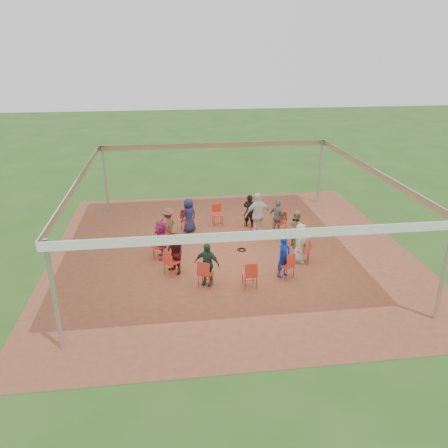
{
  "coord_description": "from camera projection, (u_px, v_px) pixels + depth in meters",
  "views": [
    {
      "loc": [
        -2.15,
        -14.43,
        7.01
      ],
      "look_at": [
        -0.22,
        0.3,
        0.99
      ],
      "focal_mm": 35.0,
      "sensor_mm": 36.0,
      "label": 1
    }
  ],
  "objects": [
    {
      "name": "person_seated_6",
      "position": [
        174.0,
        254.0,
        14.33
      ],
      "size": [
        0.71,
        0.79,
        1.42
      ],
      "primitive_type": "imported",
      "rotation": [
        0.0,
        0.0,
        -0.97
      ],
      "color": "#3F0F14",
      "rests_on": "ground"
    },
    {
      "name": "chair_2",
      "position": [
        250.0,
        216.0,
        18.31
      ],
      "size": [
        0.57,
        0.58,
        0.9
      ],
      "primitive_type": null,
      "rotation": [
        0.0,
        0.0,
        2.69
      ],
      "color": "red",
      "rests_on": "ground"
    },
    {
      "name": "person_seated_8",
      "position": [
        284.0,
        257.0,
        14.13
      ],
      "size": [
        0.62,
        0.57,
        1.42
      ],
      "primitive_type": "imported",
      "rotation": [
        0.0,
        0.0,
        0.6
      ],
      "color": "#0C2C94",
      "rests_on": "ground"
    },
    {
      "name": "standing_person",
      "position": [
        258.0,
        215.0,
        17.13
      ],
      "size": [
        1.11,
        0.65,
        1.8
      ],
      "primitive_type": "imported",
      "rotation": [
        0.0,
        0.0,
        3.25
      ],
      "color": "silver",
      "rests_on": "ground"
    },
    {
      "name": "chair_5",
      "position": [
        165.0,
        231.0,
        16.76
      ],
      "size": [
        0.58,
        0.57,
        0.9
      ],
      "primitive_type": null,
      "rotation": [
        0.0,
        0.0,
        -2.02
      ],
      "color": "red",
      "rests_on": "ground"
    },
    {
      "name": "laptop",
      "position": [
        293.0,
        230.0,
        16.34
      ],
      "size": [
        0.26,
        0.32,
        0.21
      ],
      "rotation": [
        0.0,
        0.0,
        1.64
      ],
      "color": "#B7B7BC",
      "rests_on": "ground"
    },
    {
      "name": "chair_0",
      "position": [
        299.0,
        235.0,
        16.48
      ],
      "size": [
        0.47,
        0.45,
        0.9
      ],
      "primitive_type": null,
      "rotation": [
        0.0,
        0.0,
        1.64
      ],
      "color": "red",
      "rests_on": "ground"
    },
    {
      "name": "cable_coil",
      "position": [
        242.0,
        250.0,
        16.24
      ],
      "size": [
        0.4,
        0.4,
        0.03
      ],
      "rotation": [
        0.0,
        0.0,
        -0.29
      ],
      "color": "black",
      "rests_on": "ground"
    },
    {
      "name": "person_seated_0",
      "position": [
        297.0,
        228.0,
        16.36
      ],
      "size": [
        0.45,
        0.72,
        1.42
      ],
      "primitive_type": "imported",
      "rotation": [
        0.0,
        0.0,
        1.64
      ],
      "color": "#97875A",
      "rests_on": "ground"
    },
    {
      "name": "chair_1",
      "position": [
        279.0,
        222.0,
        17.61
      ],
      "size": [
        0.6,
        0.59,
        0.9
      ],
      "primitive_type": null,
      "rotation": [
        0.0,
        0.0,
        2.17
      ],
      "color": "red",
      "rests_on": "ground"
    },
    {
      "name": "chair_3",
      "position": [
        218.0,
        215.0,
        18.39
      ],
      "size": [
        0.45,
        0.47,
        0.9
      ],
      "primitive_type": null,
      "rotation": [
        0.0,
        0.0,
        -3.07
      ],
      "color": "red",
      "rests_on": "ground"
    },
    {
      "name": "chair_11",
      "position": [
        303.0,
        250.0,
        15.21
      ],
      "size": [
        0.58,
        0.57,
        0.9
      ],
      "primitive_type": null,
      "rotation": [
        0.0,
        0.0,
        1.12
      ],
      "color": "red",
      "rests_on": "ground"
    },
    {
      "name": "person_seated_2",
      "position": [
        249.0,
        211.0,
        18.11
      ],
      "size": [
        0.61,
        0.53,
        1.42
      ],
      "primitive_type": "imported",
      "rotation": [
        0.0,
        0.0,
        2.69
      ],
      "color": "black",
      "rests_on": "ground"
    },
    {
      "name": "dirt_patch",
      "position": [
        231.0,
        251.0,
        16.15
      ],
      "size": [
        13.0,
        13.0,
        0.0
      ],
      "primitive_type": "plane",
      "color": "brown",
      "rests_on": "ground"
    },
    {
      "name": "chair_6",
      "position": [
        158.0,
        246.0,
        15.49
      ],
      "size": [
        0.47,
        0.45,
        0.9
      ],
      "primitive_type": null,
      "rotation": [
        0.0,
        0.0,
        -1.5
      ],
      "color": "red",
      "rests_on": "ground"
    },
    {
      "name": "ground",
      "position": [
        231.0,
        251.0,
        16.15
      ],
      "size": [
        80.0,
        80.0,
        0.0
      ],
      "primitive_type": "plane",
      "color": "#264E18",
      "rests_on": "ground"
    },
    {
      "name": "chair_8",
      "position": [
        206.0,
        273.0,
        13.65
      ],
      "size": [
        0.57,
        0.58,
        0.9
      ],
      "primitive_type": null,
      "rotation": [
        0.0,
        0.0,
        -0.45
      ],
      "color": "red",
      "rests_on": "ground"
    },
    {
      "name": "person_seated_3",
      "position": [
        189.0,
        215.0,
        17.64
      ],
      "size": [
        0.79,
        0.71,
        1.42
      ],
      "primitive_type": "imported",
      "rotation": [
        0.0,
        0.0,
        -2.55
      ],
      "color": "#1C1F43",
      "rests_on": "ground"
    },
    {
      "name": "chair_10",
      "position": [
        286.0,
        265.0,
        14.15
      ],
      "size": [
        0.59,
        0.6,
        0.9
      ],
      "primitive_type": null,
      "rotation": [
        0.0,
        0.0,
        0.6
      ],
      "color": "red",
      "rests_on": "ground"
    },
    {
      "name": "person_seated_5",
      "position": [
        161.0,
        239.0,
        15.41
      ],
      "size": [
        0.58,
        1.35,
        1.42
      ],
      "primitive_type": "imported",
      "rotation": [
        0.0,
        0.0,
        -1.5
      ],
      "color": "#9A2167",
      "rests_on": "ground"
    },
    {
      "name": "chair_4",
      "position": [
        187.0,
        220.0,
        17.82
      ],
      "size": [
        0.59,
        0.6,
        0.9
      ],
      "primitive_type": null,
      "rotation": [
        0.0,
        0.0,
        -2.55
      ],
      "color": "red",
      "rests_on": "ground"
    },
    {
      "name": "person_seated_9",
      "position": [
        300.0,
        243.0,
        15.15
      ],
      "size": [
        0.65,
        0.79,
        1.42
      ],
      "primitive_type": "imported",
      "rotation": [
        0.0,
        0.0,
        1.12
      ],
      "color": "#A6A492",
      "rests_on": "ground"
    },
    {
      "name": "chair_9",
      "position": [
        249.0,
        274.0,
        13.58
      ],
      "size": [
        0.45,
        0.47,
        0.9
      ],
      "primitive_type": null,
      "rotation": [
        0.0,
        0.0,
        0.07
      ],
      "color": "red",
      "rests_on": "ground"
    },
    {
      "name": "person_seated_7",
      "position": [
        207.0,
        264.0,
        13.66
      ],
      "size": [
        0.93,
        0.74,
        1.42
      ],
      "primitive_type": "imported",
      "rotation": [
        0.0,
        0.0,
        -0.45
      ],
      "color": "#214732",
      "rests_on": "ground"
    },
    {
      "name": "person_seated_1",
      "position": [
        278.0,
        217.0,
        17.44
      ],
      "size": [
        0.82,
        0.93,
        1.42
      ],
      "primitive_type": "imported",
      "rotation": [
        0.0,
        0.0,
        2.17
      ],
      "color": "slate",
      "rests_on": "ground"
    },
    {
      "name": "tent",
      "position": [
        231.0,
        190.0,
        15.26
      ],
      "size": [
        10.33,
        10.33,
        3.0
      ],
      "color": "#B2B2B7",
      "rests_on": "ground"
    },
    {
      "name": "person_seated_4",
      "position": [
        168.0,
        225.0,
        16.62
      ],
      "size": [
        0.81,
        1.02,
        1.42
      ],
      "primitive_type": "imported",
      "rotation": [
        0.0,
        0.0,
        -2.02
      ],
      "color": "brown",
      "rests_on": "ground"
    },
    {
      "name": "chair_7",
      "position": [
        172.0,
        262.0,
        14.35
      ],
      "size": [
        0.6,
        0.59,
        0.9
      ],
      "primitive_type": null,
      "rotation": [
        0.0,
        0.0,
        -0.97
      ],
      "color": "red",
      "rests_on": "ground"
    }
  ]
}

